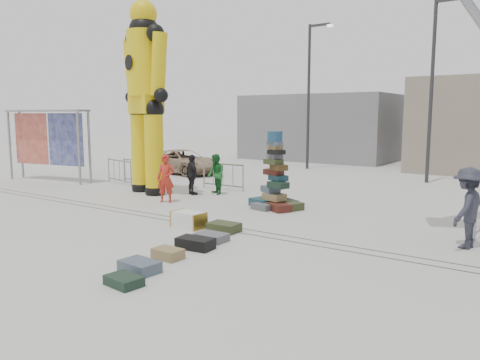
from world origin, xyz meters
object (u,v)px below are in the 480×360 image
Objects in this scene: lamp_post_left at (310,89)px; steamer_trunk at (189,220)px; pedestrian_red at (166,178)px; pedestrian_grey at (467,208)px; parked_suv at (183,162)px; barricade_dummy_a at (119,172)px; pedestrian_green at (216,174)px; lamp_post_right at (434,82)px; banner_scaffold at (47,128)px; pedestrian_black at (192,175)px; crash_test_dummy at (145,90)px; barricade_dummy_b at (141,172)px; barricade_dummy_c at (223,176)px; suitcase_tower at (275,187)px.

lamp_post_left is 15.74m from steamer_trunk.
pedestrian_grey reaches higher than pedestrian_red.
barricade_dummy_a is at bearing -168.58° from parked_suv.
barricade_dummy_a is (-7.86, 4.44, 0.34)m from steamer_trunk.
pedestrian_green is at bearing -120.30° from parked_suv.
barricade_dummy_a is 1.29× the size of pedestrian_green.
lamp_post_right is at bearing 79.52° from steamer_trunk.
banner_scaffold is 4.13m from barricade_dummy_a.
lamp_post_right reaches higher than pedestrian_black.
crash_test_dummy reaches higher than pedestrian_black.
lamp_post_left is at bearing -30.36° from parked_suv.
barricade_dummy_a is 0.94m from barricade_dummy_b.
barricade_dummy_c is 1.75m from pedestrian_black.
pedestrian_grey is at bearing -15.90° from barricade_dummy_b.
barricade_dummy_b is (0.77, 0.54, 0.00)m from barricade_dummy_a.
pedestrian_green is at bearing -7.33° from barricade_dummy_b.
banner_scaffold is at bearing -147.34° from lamp_post_right.
barricade_dummy_a is (-8.42, 0.76, -0.15)m from suitcase_tower.
pedestrian_grey is (9.22, -2.61, 0.15)m from pedestrian_green.
banner_scaffold is 4.95m from barricade_dummy_b.
suitcase_tower is 3.94m from pedestrian_black.
crash_test_dummy is at bearing -97.10° from lamp_post_left.
lamp_post_left is at bearing 80.56° from barricade_dummy_a.
barricade_dummy_a is 4.56m from parked_suv.
steamer_trunk is at bearing -75.94° from lamp_post_left.
pedestrian_grey is at bearing -20.78° from barricade_dummy_c.
lamp_post_right is 4.30× the size of pedestrian_grey.
banner_scaffold is 8.91m from pedestrian_green.
pedestrian_black is at bearing -91.51° from pedestrian_grey.
crash_test_dummy is at bearing -6.82° from barricade_dummy_a.
barricade_dummy_a is 1.07× the size of pedestrian_grey.
pedestrian_grey is (10.19, -12.58, -3.55)m from lamp_post_left.
pedestrian_black reaches higher than barricade_dummy_c.
pedestrian_green is 9.58m from pedestrian_grey.
suitcase_tower is 3.75m from steamer_trunk.
pedestrian_black is at bearing 68.43° from pedestrian_red.
suitcase_tower is at bearing 7.55° from barricade_dummy_a.
lamp_post_left is 16.57m from pedestrian_grey.
banner_scaffold reaches higher than pedestrian_green.
barricade_dummy_b is (4.25, 1.68, -1.91)m from banner_scaffold.
pedestrian_green is at bearing -175.80° from suitcase_tower.
pedestrian_red is 1.07× the size of pedestrian_green.
barricade_dummy_b is 1.20× the size of pedestrian_red.
banner_scaffold is 2.96× the size of pedestrian_black.
steamer_trunk is (-0.56, -3.68, -0.49)m from suitcase_tower.
pedestrian_grey is (11.59, -1.34, -3.03)m from crash_test_dummy.
pedestrian_green is (5.15, 0.29, 0.23)m from barricade_dummy_a.
lamp_post_right is 13.53m from barricade_dummy_b.
pedestrian_grey is (17.85, -1.19, -1.53)m from banner_scaffold.
barricade_dummy_a is at bearing -112.17° from lamp_post_left.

